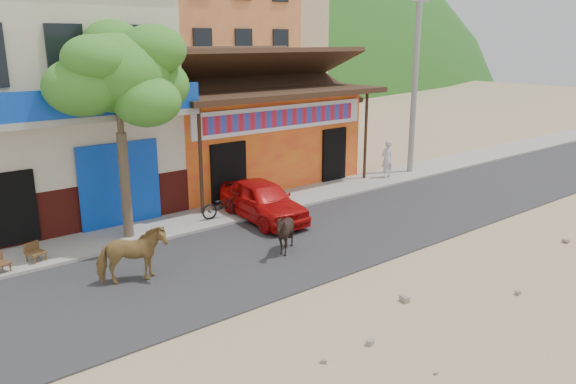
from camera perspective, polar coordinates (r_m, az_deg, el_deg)
name	(u,v)px	position (r m, az deg, el deg)	size (l,w,h in m)	color
ground	(389,261)	(14.98, 10.25, -6.91)	(120.00, 120.00, 0.00)	#9E825B
road	(324,235)	(16.59, 3.71, -4.40)	(60.00, 5.00, 0.04)	#28282B
sidewalk	(255,207)	(19.16, -3.40, -1.55)	(60.00, 2.00, 0.12)	gray
dance_club	(236,135)	(23.08, -5.26, 5.74)	(8.00, 6.00, 3.60)	orange
cafe_building	(39,107)	(19.73, -23.93, 7.88)	(7.00, 6.00, 7.00)	beige
apartment_front	(204,33)	(38.35, -8.56, 15.70)	(9.00, 9.00, 12.00)	#CC723F
apartment_rear	(261,47)	(48.34, -2.81, 14.53)	(8.00, 8.00, 10.00)	tan
tree	(121,133)	(16.11, -16.60, 5.81)	(3.00, 3.00, 6.00)	#2D721E
utility_pole	(415,76)	(24.10, 12.79, 11.39)	(0.24, 0.24, 8.00)	gray
cow_tan	(132,255)	(13.68, -15.57, -6.22)	(0.73, 1.60, 1.35)	olive
cow_dark	(285,233)	(14.95, -0.34, -4.16)	(0.94, 1.06, 1.16)	black
red_car	(263,200)	(17.75, -2.58, -0.84)	(1.50, 3.74, 1.27)	red
scooter	(224,205)	(17.90, -6.55, -1.32)	(0.52, 1.50, 0.79)	black
pedestrian	(387,159)	(23.23, 10.03, 3.33)	(0.56, 0.37, 1.53)	silver
cafe_chair_left	(35,245)	(15.66, -24.33, -4.90)	(0.41, 0.41, 0.88)	#4B2A19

